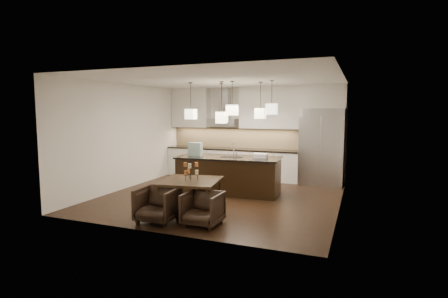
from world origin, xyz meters
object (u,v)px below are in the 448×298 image
at_px(dining_table, 191,196).
at_px(armchair_right, 203,208).
at_px(island_body, 229,176).
at_px(refrigerator, 322,147).
at_px(armchair_left, 158,205).

xyz_separation_m(dining_table, armchair_right, (0.55, -0.60, -0.04)).
bearing_deg(island_body, dining_table, -96.82).
xyz_separation_m(refrigerator, armchair_right, (-1.61, -4.46, -0.77)).
bearing_deg(island_body, refrigerator, 38.60).
distance_m(refrigerator, dining_table, 4.48).
bearing_deg(island_body, armchair_right, -83.93).
relative_size(refrigerator, armchair_left, 2.97).
distance_m(dining_table, armchair_left, 0.81).
distance_m(armchair_left, armchair_right, 0.88).
bearing_deg(refrigerator, dining_table, -119.28).
bearing_deg(refrigerator, armchair_left, -118.33).
bearing_deg(dining_table, armchair_right, -56.89).
relative_size(refrigerator, dining_table, 1.88).
distance_m(refrigerator, armchair_left, 5.28).
xyz_separation_m(refrigerator, island_body, (-2.07, -1.92, -0.63)).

